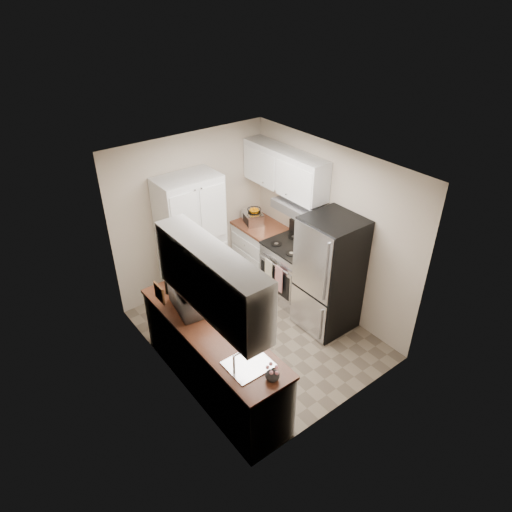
{
  "coord_description": "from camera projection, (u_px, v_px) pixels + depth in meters",
  "views": [
    {
      "loc": [
        -2.99,
        -3.89,
        4.37
      ],
      "look_at": [
        0.1,
        0.15,
        1.19
      ],
      "focal_mm": 32.0,
      "sensor_mm": 36.0,
      "label": 1
    }
  ],
  "objects": [
    {
      "name": "pantry_cabinet",
      "position": [
        192.0,
        240.0,
        6.73
      ],
      "size": [
        0.9,
        0.55,
        2.0
      ],
      "primitive_type": "cube",
      "color": "silver",
      "rests_on": "ground"
    },
    {
      "name": "base_cabinet_right",
      "position": [
        260.0,
        251.0,
        7.56
      ],
      "size": [
        0.6,
        0.8,
        0.88
      ],
      "primitive_type": "cube",
      "color": "silver",
      "rests_on": "ground"
    },
    {
      "name": "flower_vase",
      "position": [
        272.0,
        374.0,
        4.5
      ],
      "size": [
        0.16,
        0.16,
        0.15
      ],
      "primitive_type": "imported",
      "rotation": [
        0.0,
        0.0,
        0.11
      ],
      "color": "white",
      "rests_on": "countertop_left"
    },
    {
      "name": "room_shell",
      "position": [
        256.0,
        234.0,
        5.6
      ],
      "size": [
        2.64,
        3.24,
        2.52
      ],
      "color": "#C2B29D",
      "rests_on": "ground"
    },
    {
      "name": "electric_range",
      "position": [
        291.0,
        270.0,
        6.99
      ],
      "size": [
        0.71,
        0.78,
        1.13
      ],
      "color": "#B7B7BC",
      "rests_on": "ground"
    },
    {
      "name": "base_cabinet_left",
      "position": [
        213.0,
        359.0,
        5.45
      ],
      "size": [
        0.6,
        2.3,
        0.88
      ],
      "primitive_type": "cube",
      "color": "silver",
      "rests_on": "ground"
    },
    {
      "name": "countertop_left",
      "position": [
        211.0,
        330.0,
        5.21
      ],
      "size": [
        0.63,
        2.33,
        0.04
      ],
      "primitive_type": "cube",
      "color": "brown",
      "rests_on": "base_cabinet_left"
    },
    {
      "name": "refrigerator",
      "position": [
        329.0,
        274.0,
        6.24
      ],
      "size": [
        0.7,
        0.72,
        1.7
      ],
      "primitive_type": "cube",
      "color": "#B7B7BC",
      "rests_on": "ground"
    },
    {
      "name": "wine_bottle",
      "position": [
        168.0,
        282.0,
        5.68
      ],
      "size": [
        0.08,
        0.08,
        0.33
      ],
      "primitive_type": "cylinder",
      "color": "black",
      "rests_on": "countertop_left"
    },
    {
      "name": "toaster_oven",
      "position": [
        253.0,
        218.0,
        7.31
      ],
      "size": [
        0.36,
        0.41,
        0.2
      ],
      "primitive_type": "cube",
      "rotation": [
        0.0,
        0.0,
        -0.3
      ],
      "color": "silver",
      "rests_on": "countertop_right"
    },
    {
      "name": "kitchen_mat",
      "position": [
        228.0,
        313.0,
        6.85
      ],
      "size": [
        0.83,
        1.04,
        0.01
      ],
      "primitive_type": "cube",
      "rotation": [
        0.0,
        0.0,
        0.32
      ],
      "color": "tan",
      "rests_on": "ground"
    },
    {
      "name": "fruit_basket",
      "position": [
        254.0,
        210.0,
        7.23
      ],
      "size": [
        0.29,
        0.29,
        0.09
      ],
      "primitive_type": null,
      "rotation": [
        0.0,
        0.0,
        -0.42
      ],
      "color": "#FF8C00",
      "rests_on": "toaster_oven"
    },
    {
      "name": "countertop_right",
      "position": [
        260.0,
        226.0,
        7.32
      ],
      "size": [
        0.63,
        0.83,
        0.04
      ],
      "primitive_type": "cube",
      "color": "brown",
      "rests_on": "base_cabinet_right"
    },
    {
      "name": "cutting_board",
      "position": [
        171.0,
        273.0,
        5.87
      ],
      "size": [
        0.1,
        0.24,
        0.3
      ],
      "primitive_type": "cube",
      "rotation": [
        0.0,
        0.0,
        0.32
      ],
      "color": "#519541",
      "rests_on": "countertop_left"
    },
    {
      "name": "ground",
      "position": [
        257.0,
        334.0,
        6.48
      ],
      "size": [
        3.2,
        3.2,
        0.0
      ],
      "primitive_type": "plane",
      "color": "#7A6B56",
      "rests_on": "ground"
    },
    {
      "name": "microwave",
      "position": [
        191.0,
        297.0,
        5.43
      ],
      "size": [
        0.48,
        0.63,
        0.32
      ],
      "primitive_type": "imported",
      "rotation": [
        0.0,
        0.0,
        1.41
      ],
      "color": "#A9A8AC",
      "rests_on": "countertop_left"
    }
  ]
}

